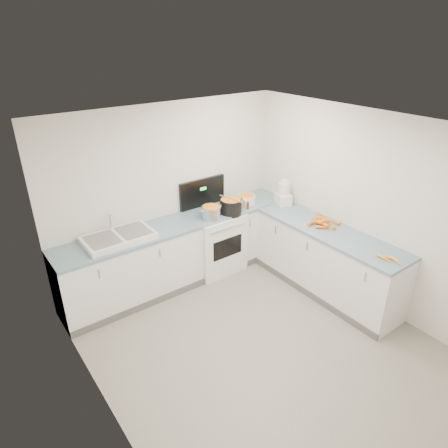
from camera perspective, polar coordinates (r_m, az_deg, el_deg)
floor at (r=4.91m, az=5.06°, el=-16.71°), size 3.50×4.00×0.00m
ceiling at (r=3.70m, az=6.61°, el=13.02°), size 3.50×4.00×0.00m
wall_back at (r=5.64m, az=-7.94°, el=4.26°), size 3.50×0.00×2.50m
wall_left at (r=3.43m, az=-17.23°, el=-12.63°), size 0.00×4.00×2.50m
wall_right at (r=5.39m, az=19.76°, el=1.82°), size 0.00×4.00×2.50m
counter_back at (r=5.74m, az=-6.00°, el=-3.86°), size 3.50×0.62×0.94m
counter_right at (r=5.66m, az=14.37°, el=-5.07°), size 0.62×2.20×0.94m
stove at (r=5.99m, az=-1.42°, el=-2.33°), size 0.76×0.65×1.36m
sink at (r=5.17m, az=-14.82°, el=-1.86°), size 0.86×0.52×0.31m
steel_pot at (r=5.55m, az=-1.81°, el=1.56°), size 0.30×0.30×0.20m
black_pot at (r=5.72m, az=0.98°, el=2.48°), size 0.36×0.36×0.22m
wooden_spoon at (r=5.67m, az=0.99°, el=3.61°), size 0.10×0.41×0.02m
mixing_bowl at (r=6.07m, az=3.19°, el=3.56°), size 0.30×0.30×0.13m
extract_bottle at (r=5.86m, az=3.44°, el=2.56°), size 0.04×0.04×0.09m
spice_jar at (r=5.93m, az=3.10°, el=2.89°), size 0.06×0.06×0.10m
food_processor at (r=6.04m, az=8.50°, el=4.26°), size 0.25×0.28×0.39m
carrot_pile at (r=5.56m, az=13.80°, el=0.34°), size 0.41×0.44×0.09m
peeled_carrots at (r=4.96m, az=22.73°, el=-4.66°), size 0.14×0.30×0.04m
peelings at (r=5.09m, az=-17.09°, el=-2.14°), size 0.21×0.29×0.01m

